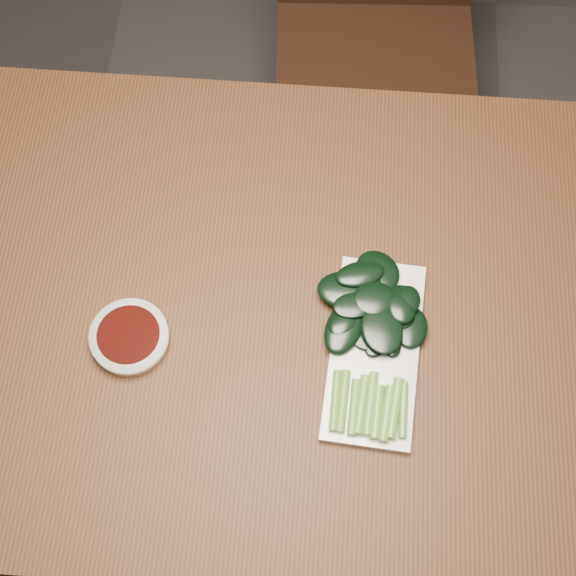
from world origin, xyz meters
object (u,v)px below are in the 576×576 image
at_px(sauce_bowl, 130,337).
at_px(chair_far, 377,30).
at_px(gai_lan, 372,325).
at_px(serving_plate, 374,351).
at_px(table, 265,321).

bearing_deg(sauce_bowl, chair_far, 66.93).
bearing_deg(gai_lan, sauce_bowl, -173.13).
xyz_separation_m(chair_far, sauce_bowl, (-0.36, -0.84, 0.28)).
bearing_deg(serving_plate, sauce_bowl, -178.65).
height_order(chair_far, serving_plate, chair_far).
bearing_deg(table, chair_far, 77.46).
height_order(chair_far, gai_lan, chair_far).
bearing_deg(table, gai_lan, -11.03).
height_order(sauce_bowl, gai_lan, gai_lan).
bearing_deg(table, sauce_bowl, -158.77).
relative_size(chair_far, serving_plate, 3.10).
height_order(chair_far, sauce_bowl, chair_far).
bearing_deg(gai_lan, chair_far, 89.15).
xyz_separation_m(table, gai_lan, (0.16, -0.03, 0.10)).
xyz_separation_m(sauce_bowl, gai_lan, (0.34, 0.04, 0.01)).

